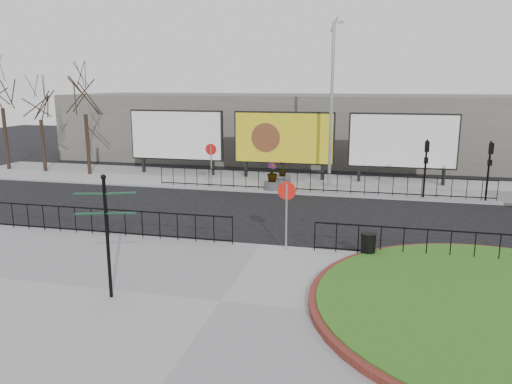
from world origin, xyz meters
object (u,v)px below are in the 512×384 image
(billboard_mid, at_px, (284,138))
(fingerpost_sign, at_px, (107,224))
(litter_bin, at_px, (368,246))
(planter_b, at_px, (282,177))
(planter_a, at_px, (272,179))
(lamp_post, at_px, (332,103))

(billboard_mid, xyz_separation_m, fingerpost_sign, (-1.54, -18.41, -0.39))
(litter_bin, bearing_deg, billboard_mid, 111.49)
(fingerpost_sign, relative_size, litter_bin, 3.96)
(billboard_mid, relative_size, planter_b, 4.60)
(planter_b, bearing_deg, planter_a, -100.96)
(fingerpost_sign, xyz_separation_m, planter_b, (1.84, 16.44, -1.65))
(lamp_post, relative_size, fingerpost_sign, 2.67)
(litter_bin, distance_m, planter_b, 12.65)
(billboard_mid, relative_size, lamp_post, 0.67)
(lamp_post, bearing_deg, litter_bin, -78.61)
(fingerpost_sign, height_order, planter_b, fingerpost_sign)
(litter_bin, xyz_separation_m, planter_b, (-5.04, 11.60, -0.00))
(litter_bin, bearing_deg, planter_b, 113.50)
(lamp_post, xyz_separation_m, planter_b, (-2.71, -0.00, -4.26))
(billboard_mid, xyz_separation_m, planter_b, (0.30, -1.97, -2.04))
(litter_bin, bearing_deg, planter_a, 118.00)
(billboard_mid, relative_size, litter_bin, 7.09)
(planter_a, relative_size, planter_b, 1.11)
(billboard_mid, bearing_deg, planter_b, -81.35)
(fingerpost_sign, distance_m, litter_bin, 8.58)
(lamp_post, height_order, planter_a, lamp_post)
(litter_bin, relative_size, planter_b, 0.65)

